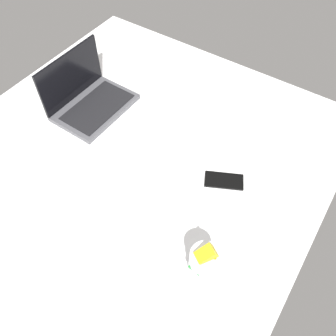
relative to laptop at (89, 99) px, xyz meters
The scene contains 4 objects.
bed_mattress 44.72cm from the laptop, 131.02° to the right, with size 180.00×140.00×18.00cm, color white.
laptop is the anchor object (origin of this frame).
snack_cup 84.82cm from the laptop, 114.80° to the right, with size 9.20×9.00×14.38cm.
cell_phone 66.94cm from the laptop, 92.28° to the right, with size 6.80×14.00×0.80cm, color black.
Camera 1 is at (-46.62, -58.22, 123.46)cm, focal length 37.55 mm.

